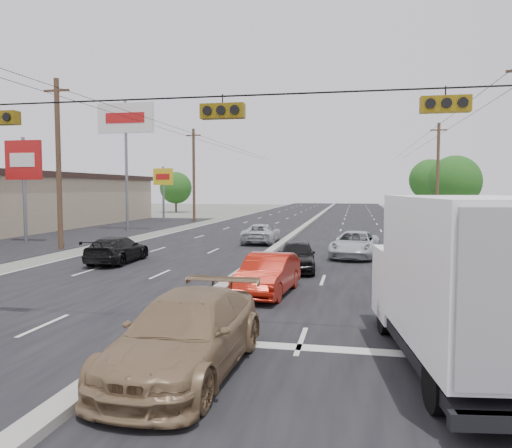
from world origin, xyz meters
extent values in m
plane|color=#606356|center=(0.00, 0.00, 0.00)|extent=(200.00, 200.00, 0.00)
cube|color=black|center=(0.00, 30.00, 0.00)|extent=(20.00, 160.00, 0.02)
cube|color=gray|center=(0.00, 30.00, 0.10)|extent=(0.50, 160.00, 0.20)
cube|color=black|center=(-17.00, 25.00, 0.00)|extent=(10.00, 42.00, 0.02)
cylinder|color=#422D1E|center=(-12.50, 15.00, 5.00)|extent=(0.30, 0.30, 10.00)
cube|color=#422D1E|center=(-12.50, 15.00, 9.30)|extent=(1.60, 0.12, 0.12)
cylinder|color=#422D1E|center=(-12.50, 40.00, 5.00)|extent=(0.30, 0.30, 10.00)
cube|color=#422D1E|center=(-12.50, 40.00, 9.30)|extent=(1.60, 0.12, 0.12)
cylinder|color=#422D1E|center=(12.50, 40.00, 5.00)|extent=(0.30, 0.30, 10.00)
cube|color=#422D1E|center=(12.50, 40.00, 9.30)|extent=(1.60, 0.12, 0.12)
cylinder|color=black|center=(0.00, 0.00, 5.80)|extent=(25.00, 0.04, 0.04)
cube|color=#72590C|center=(-4.50, 0.00, 5.45)|extent=(1.05, 0.30, 0.35)
cube|color=#72590C|center=(1.50, 0.00, 5.45)|extent=(1.05, 0.30, 0.35)
cube|color=#72590C|center=(6.50, 0.00, 5.45)|extent=(1.05, 0.30, 0.35)
cylinder|color=slate|center=(-17.00, 18.00, 3.50)|extent=(0.24, 0.24, 7.00)
cube|color=#B21414|center=(-17.00, 18.00, 5.50)|extent=(2.60, 0.25, 2.60)
cylinder|color=slate|center=(-14.50, 28.00, 5.50)|extent=(0.24, 0.24, 11.00)
cube|color=silver|center=(-14.50, 28.00, 9.55)|extent=(5.00, 0.25, 2.50)
cylinder|color=slate|center=(-16.00, 40.00, 3.00)|extent=(0.24, 0.24, 6.00)
cube|color=gold|center=(-16.00, 40.00, 4.90)|extent=(2.20, 0.25, 1.80)
cylinder|color=#382619|center=(-22.00, 60.00, 1.08)|extent=(0.28, 0.28, 2.16)
sphere|color=#154E14|center=(-22.00, 60.00, 3.72)|extent=(4.80, 4.80, 4.80)
cylinder|color=#382619|center=(15.00, 45.00, 1.26)|extent=(0.28, 0.28, 2.52)
sphere|color=#154E14|center=(15.00, 45.00, 4.34)|extent=(5.60, 5.60, 5.60)
cylinder|color=#382619|center=(16.00, 70.00, 1.44)|extent=(0.28, 0.28, 2.88)
sphere|color=#154E14|center=(16.00, 70.00, 4.96)|extent=(6.40, 6.40, 6.40)
cube|color=black|center=(6.70, -1.06, 0.44)|extent=(3.10, 7.08, 0.24)
cube|color=white|center=(6.80, -1.84, 2.10)|extent=(3.05, 5.16, 2.74)
cube|color=white|center=(6.38, 1.41, 1.22)|extent=(2.57, 2.14, 1.76)
cylinder|color=black|center=(5.39, 1.04, 0.44)|extent=(0.40, 0.91, 0.88)
cylinder|color=black|center=(7.43, 1.30, 0.44)|extent=(0.40, 0.91, 0.88)
cylinder|color=black|center=(5.95, -3.33, 0.44)|extent=(0.40, 0.91, 0.88)
imported|color=olive|center=(1.40, -2.46, 0.76)|extent=(2.32, 5.30, 1.52)
imported|color=#9D1609|center=(1.73, 4.99, 0.69)|extent=(1.83, 4.29, 1.37)
imported|color=black|center=(2.13, 10.04, 0.67)|extent=(1.96, 4.08, 1.34)
imported|color=silver|center=(6.70, 6.71, 0.65)|extent=(1.43, 3.95, 1.29)
imported|color=#BABEC3|center=(4.63, 14.99, 0.67)|extent=(2.80, 5.09, 1.35)
imported|color=navy|center=(7.00, 5.69, 0.75)|extent=(2.76, 5.40, 1.50)
imported|color=maroon|center=(9.60, 12.49, 0.74)|extent=(1.88, 4.39, 1.48)
imported|color=black|center=(-6.70, 10.68, 0.64)|extent=(1.93, 4.49, 1.29)
imported|color=#B5B7BD|center=(-1.41, 20.59, 0.64)|extent=(2.16, 4.60, 1.27)
camera|label=1|loc=(4.61, -11.57, 3.63)|focal=35.00mm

